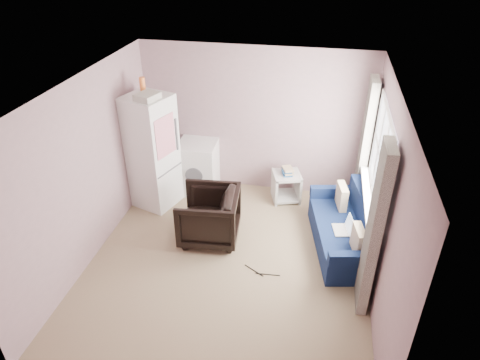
{
  "coord_description": "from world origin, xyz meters",
  "views": [
    {
      "loc": [
        1.05,
        -4.42,
        4.07
      ],
      "look_at": [
        0.05,
        0.6,
        1.0
      ],
      "focal_mm": 32.0,
      "sensor_mm": 36.0,
      "label": 1
    }
  ],
  "objects_px": {
    "armchair": "(209,214)",
    "washing_machine": "(198,166)",
    "sofa": "(347,232)",
    "side_table": "(286,185)",
    "fridge": "(152,152)"
  },
  "relations": [
    {
      "from": "armchair",
      "to": "side_table",
      "type": "xyz_separation_m",
      "value": [
        1.01,
        1.27,
        -0.15
      ]
    },
    {
      "from": "washing_machine",
      "to": "armchair",
      "type": "bearing_deg",
      "value": -70.45
    },
    {
      "from": "side_table",
      "to": "armchair",
      "type": "bearing_deg",
      "value": -128.56
    },
    {
      "from": "armchair",
      "to": "sofa",
      "type": "bearing_deg",
      "value": 89.65
    },
    {
      "from": "washing_machine",
      "to": "fridge",
      "type": "bearing_deg",
      "value": -141.07
    },
    {
      "from": "armchair",
      "to": "side_table",
      "type": "relative_size",
      "value": 1.41
    },
    {
      "from": "fridge",
      "to": "side_table",
      "type": "bearing_deg",
      "value": 31.48
    },
    {
      "from": "armchair",
      "to": "washing_machine",
      "type": "bearing_deg",
      "value": -162.95
    },
    {
      "from": "armchair",
      "to": "washing_machine",
      "type": "height_order",
      "value": "washing_machine"
    },
    {
      "from": "sofa",
      "to": "side_table",
      "type": "bearing_deg",
      "value": 120.83
    },
    {
      "from": "washing_machine",
      "to": "side_table",
      "type": "xyz_separation_m",
      "value": [
        1.54,
        -0.02,
        -0.18
      ]
    },
    {
      "from": "armchair",
      "to": "washing_machine",
      "type": "distance_m",
      "value": 1.4
    },
    {
      "from": "side_table",
      "to": "sofa",
      "type": "relative_size",
      "value": 0.34
    },
    {
      "from": "fridge",
      "to": "washing_machine",
      "type": "distance_m",
      "value": 0.92
    },
    {
      "from": "washing_machine",
      "to": "sofa",
      "type": "relative_size",
      "value": 0.5
    }
  ]
}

